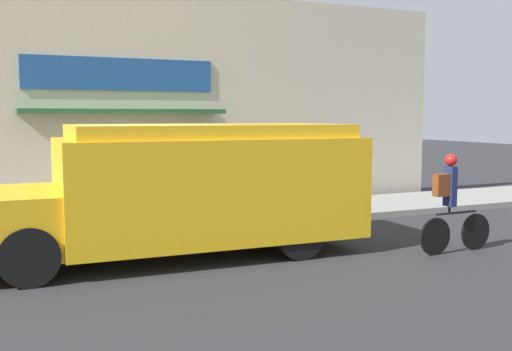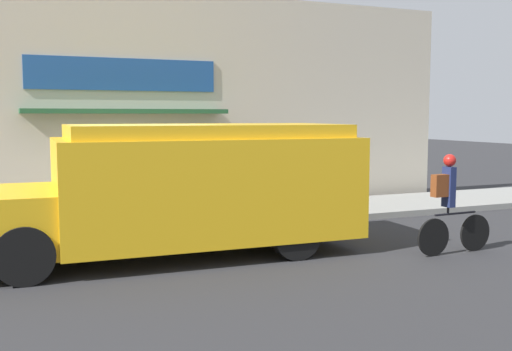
# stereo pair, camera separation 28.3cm
# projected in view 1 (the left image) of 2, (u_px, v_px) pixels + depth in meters

# --- Properties ---
(ground_plane) EXTENTS (70.00, 70.00, 0.00)m
(ground_plane) POSITION_uv_depth(u_px,v_px,m) (145.00, 239.00, 11.00)
(ground_plane) COLOR #2B2B2D
(sidewalk) EXTENTS (28.00, 2.48, 0.14)m
(sidewalk) POSITION_uv_depth(u_px,v_px,m) (130.00, 224.00, 12.12)
(sidewalk) COLOR gray
(sidewalk) RESTS_ON ground_plane
(storefront) EXTENTS (17.41, 0.93, 5.12)m
(storefront) POSITION_uv_depth(u_px,v_px,m) (112.00, 102.00, 13.38)
(storefront) COLOR beige
(storefront) RESTS_ON ground_plane
(school_bus) EXTENTS (6.51, 2.77, 2.12)m
(school_bus) POSITION_uv_depth(u_px,v_px,m) (183.00, 188.00, 9.58)
(school_bus) COLOR yellow
(school_bus) RESTS_ON ground_plane
(cyclist) EXTENTS (1.51, 0.20, 1.64)m
(cyclist) POSITION_uv_depth(u_px,v_px,m) (451.00, 205.00, 9.78)
(cyclist) COLOR black
(cyclist) RESTS_ON ground_plane
(trash_bin) EXTENTS (0.64, 0.64, 0.94)m
(trash_bin) POSITION_uv_depth(u_px,v_px,m) (238.00, 188.00, 13.56)
(trash_bin) COLOR #38383D
(trash_bin) RESTS_ON sidewalk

